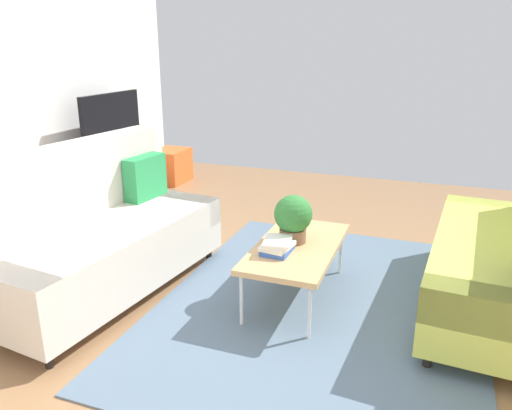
# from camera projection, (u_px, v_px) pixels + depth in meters

# --- Properties ---
(ground_plane) EXTENTS (7.68, 7.68, 0.00)m
(ground_plane) POSITION_uv_depth(u_px,v_px,m) (273.00, 305.00, 3.56)
(ground_plane) COLOR #936B47
(area_rug) EXTENTS (2.90, 2.20, 0.01)m
(area_rug) POSITION_uv_depth(u_px,v_px,m) (320.00, 304.00, 3.56)
(area_rug) COLOR slate
(area_rug) RESTS_ON ground_plane
(couch_beige) EXTENTS (1.98, 1.05, 1.10)m
(couch_beige) POSITION_uv_depth(u_px,v_px,m) (99.00, 235.00, 3.67)
(couch_beige) COLOR beige
(couch_beige) RESTS_ON ground_plane
(couch_green) EXTENTS (1.96, 0.98, 1.10)m
(couch_green) POSITION_uv_depth(u_px,v_px,m) (512.00, 255.00, 3.32)
(couch_green) COLOR #C1CC51
(couch_green) RESTS_ON ground_plane
(coffee_table) EXTENTS (1.10, 0.56, 0.42)m
(coffee_table) POSITION_uv_depth(u_px,v_px,m) (297.00, 248.00, 3.55)
(coffee_table) COLOR tan
(coffee_table) RESTS_ON ground_plane
(tv_console) EXTENTS (1.40, 0.44, 0.64)m
(tv_console) POSITION_uv_depth(u_px,v_px,m) (115.00, 178.00, 5.71)
(tv_console) COLOR silver
(tv_console) RESTS_ON ground_plane
(tv) EXTENTS (1.00, 0.20, 0.64)m
(tv) POSITION_uv_depth(u_px,v_px,m) (112.00, 123.00, 5.50)
(tv) COLOR black
(tv) RESTS_ON tv_console
(storage_trunk) EXTENTS (0.52, 0.40, 0.44)m
(storage_trunk) POSITION_uv_depth(u_px,v_px,m) (171.00, 166.00, 6.68)
(storage_trunk) COLOR orange
(storage_trunk) RESTS_ON ground_plane
(potted_plant) EXTENTS (0.28, 0.28, 0.35)m
(potted_plant) POSITION_uv_depth(u_px,v_px,m) (293.00, 217.00, 3.54)
(potted_plant) COLOR brown
(potted_plant) RESTS_ON coffee_table
(table_book_0) EXTENTS (0.25, 0.19, 0.03)m
(table_book_0) POSITION_uv_depth(u_px,v_px,m) (277.00, 250.00, 3.41)
(table_book_0) COLOR #3359B2
(table_book_0) RESTS_ON coffee_table
(table_book_1) EXTENTS (0.26, 0.21, 0.03)m
(table_book_1) POSITION_uv_depth(u_px,v_px,m) (277.00, 246.00, 3.40)
(table_book_1) COLOR silver
(table_book_1) RESTS_ON table_book_0
(table_book_2) EXTENTS (0.27, 0.22, 0.03)m
(table_book_2) POSITION_uv_depth(u_px,v_px,m) (277.00, 242.00, 3.39)
(table_book_2) COLOR silver
(table_book_2) RESTS_ON table_book_1
(vase_0) EXTENTS (0.14, 0.14, 0.12)m
(vase_0) POSITION_uv_depth(u_px,v_px,m) (74.00, 155.00, 5.09)
(vase_0) COLOR #B24C4C
(vase_0) RESTS_ON tv_console
(bottle_0) EXTENTS (0.05, 0.05, 0.20)m
(bottle_0) POSITION_uv_depth(u_px,v_px,m) (93.00, 148.00, 5.22)
(bottle_0) COLOR #262626
(bottle_0) RESTS_ON tv_console
(bottle_1) EXTENTS (0.05, 0.05, 0.23)m
(bottle_1) POSITION_uv_depth(u_px,v_px,m) (99.00, 145.00, 5.31)
(bottle_1) COLOR #262626
(bottle_1) RESTS_ON tv_console
(bottle_2) EXTENTS (0.06, 0.06, 0.23)m
(bottle_2) POSITION_uv_depth(u_px,v_px,m) (105.00, 144.00, 5.40)
(bottle_2) COLOR #3359B2
(bottle_2) RESTS_ON tv_console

